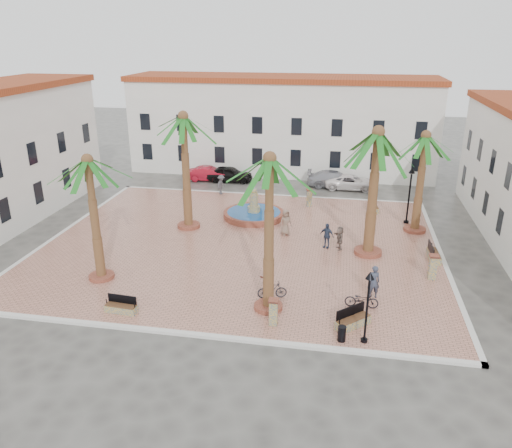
{
  "coord_description": "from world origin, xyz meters",
  "views": [
    {
      "loc": [
        6.49,
        -30.3,
        13.47
      ],
      "look_at": [
        1.0,
        0.0,
        1.6
      ],
      "focal_mm": 35.0,
      "sensor_mm": 36.0,
      "label": 1
    }
  ],
  "objects_px": {
    "pedestrian_north": "(221,185)",
    "car_silver": "(335,179)",
    "palm_sw": "(89,174)",
    "bollard_n": "(309,197)",
    "palm_ne": "(425,147)",
    "fountain": "(254,213)",
    "bench_ne": "(373,207)",
    "palm_nw": "(184,129)",
    "pedestrian_fountain_a": "(286,222)",
    "car_black": "(230,174)",
    "palm_e": "(377,148)",
    "bollard_e": "(433,267)",
    "bench_e": "(434,255)",
    "bench_se": "(353,321)",
    "pedestrian_fountain_b": "(327,236)",
    "car_white": "(351,182)",
    "lamppost_s": "(368,295)",
    "pedestrian_east": "(340,238)",
    "palm_s": "(270,176)",
    "lamppost_e": "(410,186)",
    "cyclist_b": "(267,277)",
    "bench_s": "(121,308)",
    "cyclist_a": "(374,282)",
    "bollard_se": "(273,312)",
    "car_red": "(209,174)",
    "bicycle_b": "(272,290)",
    "bicycle_a": "(362,300)"
  },
  "relations": [
    {
      "from": "car_black",
      "to": "lamppost_s",
      "type": "bearing_deg",
      "value": -155.73
    },
    {
      "from": "pedestrian_fountain_b",
      "to": "car_white",
      "type": "relative_size",
      "value": 0.36
    },
    {
      "from": "pedestrian_fountain_a",
      "to": "car_black",
      "type": "bearing_deg",
      "value": 82.06
    },
    {
      "from": "bollard_n",
      "to": "cyclist_a",
      "type": "xyz_separation_m",
      "value": [
        4.57,
        -14.49,
        0.2
      ]
    },
    {
      "from": "bollard_e",
      "to": "bicycle_a",
      "type": "height_order",
      "value": "bollard_e"
    },
    {
      "from": "bench_se",
      "to": "pedestrian_north",
      "type": "bearing_deg",
      "value": 77.2
    },
    {
      "from": "palm_e",
      "to": "bollard_e",
      "type": "relative_size",
      "value": 5.53
    },
    {
      "from": "palm_ne",
      "to": "bench_se",
      "type": "height_order",
      "value": "palm_ne"
    },
    {
      "from": "cyclist_a",
      "to": "car_black",
      "type": "xyz_separation_m",
      "value": [
        -12.71,
        20.83,
        -0.34
      ]
    },
    {
      "from": "palm_e",
      "to": "bollard_n",
      "type": "xyz_separation_m",
      "value": [
        -4.49,
        8.75,
        -6.18
      ]
    },
    {
      "from": "palm_nw",
      "to": "pedestrian_north",
      "type": "distance_m",
      "value": 10.31
    },
    {
      "from": "cyclist_b",
      "to": "bench_ne",
      "type": "bearing_deg",
      "value": -146.03
    },
    {
      "from": "lamppost_s",
      "to": "pedestrian_east",
      "type": "height_order",
      "value": "lamppost_s"
    },
    {
      "from": "palm_sw",
      "to": "palm_s",
      "type": "bearing_deg",
      "value": -9.37
    },
    {
      "from": "palm_s",
      "to": "bench_e",
      "type": "relative_size",
      "value": 4.32
    },
    {
      "from": "fountain",
      "to": "bench_ne",
      "type": "bearing_deg",
      "value": 19.69
    },
    {
      "from": "palm_s",
      "to": "palm_e",
      "type": "xyz_separation_m",
      "value": [
        5.25,
        7.87,
        -0.16
      ]
    },
    {
      "from": "pedestrian_fountain_b",
      "to": "pedestrian_east",
      "type": "relative_size",
      "value": 1.07
    },
    {
      "from": "cyclist_a",
      "to": "car_silver",
      "type": "relative_size",
      "value": 0.37
    },
    {
      "from": "cyclist_a",
      "to": "pedestrian_fountain_b",
      "type": "distance_m",
      "value": 6.86
    },
    {
      "from": "pedestrian_north",
      "to": "car_silver",
      "type": "height_order",
      "value": "pedestrian_north"
    },
    {
      "from": "palm_sw",
      "to": "lamppost_s",
      "type": "bearing_deg",
      "value": -14.34
    },
    {
      "from": "car_silver",
      "to": "car_white",
      "type": "distance_m",
      "value": 1.51
    },
    {
      "from": "bench_s",
      "to": "car_black",
      "type": "distance_m",
      "value": 24.66
    },
    {
      "from": "palm_nw",
      "to": "bollard_se",
      "type": "bearing_deg",
      "value": -55.84
    },
    {
      "from": "bench_se",
      "to": "bicycle_b",
      "type": "relative_size",
      "value": 1.11
    },
    {
      "from": "bollard_n",
      "to": "car_red",
      "type": "xyz_separation_m",
      "value": [
        -10.14,
        6.24,
        -0.2
      ]
    },
    {
      "from": "bench_e",
      "to": "palm_sw",
      "type": "bearing_deg",
      "value": 104.97
    },
    {
      "from": "bollard_se",
      "to": "car_white",
      "type": "height_order",
      "value": "bollard_se"
    },
    {
      "from": "palm_sw",
      "to": "bollard_n",
      "type": "height_order",
      "value": "palm_sw"
    },
    {
      "from": "cyclist_a",
      "to": "pedestrian_east",
      "type": "bearing_deg",
      "value": -87.01
    },
    {
      "from": "cyclist_a",
      "to": "bollard_se",
      "type": "bearing_deg",
      "value": 22.14
    },
    {
      "from": "bench_e",
      "to": "bench_ne",
      "type": "height_order",
      "value": "bench_ne"
    },
    {
      "from": "lamppost_s",
      "to": "palm_sw",
      "type": "bearing_deg",
      "value": 165.66
    },
    {
      "from": "bollard_se",
      "to": "palm_sw",
      "type": "bearing_deg",
      "value": 163.55
    },
    {
      "from": "cyclist_b",
      "to": "pedestrian_fountain_b",
      "type": "xyz_separation_m",
      "value": [
        2.94,
        6.52,
        0.01
      ]
    },
    {
      "from": "bench_se",
      "to": "pedestrian_east",
      "type": "distance_m",
      "value": 9.27
    },
    {
      "from": "palm_nw",
      "to": "pedestrian_fountain_a",
      "type": "xyz_separation_m",
      "value": [
        7.14,
        -0.2,
        -6.22
      ]
    },
    {
      "from": "bench_e",
      "to": "fountain",
      "type": "bearing_deg",
      "value": 63.78
    },
    {
      "from": "bollard_e",
      "to": "cyclist_a",
      "type": "xyz_separation_m",
      "value": [
        -3.45,
        -2.83,
        0.16
      ]
    },
    {
      "from": "palm_s",
      "to": "palm_e",
      "type": "height_order",
      "value": "palm_e"
    },
    {
      "from": "palm_ne",
      "to": "bollard_n",
      "type": "xyz_separation_m",
      "value": [
        -7.9,
        4.11,
        -5.32
      ]
    },
    {
      "from": "palm_e",
      "to": "bollard_e",
      "type": "height_order",
      "value": "palm_e"
    },
    {
      "from": "palm_e",
      "to": "car_silver",
      "type": "distance_m",
      "value": 16.55
    },
    {
      "from": "bench_se",
      "to": "lamppost_e",
      "type": "height_order",
      "value": "lamppost_e"
    },
    {
      "from": "cyclist_a",
      "to": "palm_ne",
      "type": "bearing_deg",
      "value": -122.11
    },
    {
      "from": "bench_e",
      "to": "cyclist_b",
      "type": "height_order",
      "value": "cyclist_b"
    },
    {
      "from": "palm_s",
      "to": "palm_e",
      "type": "distance_m",
      "value": 9.46
    },
    {
      "from": "bench_e",
      "to": "car_white",
      "type": "height_order",
      "value": "car_white"
    },
    {
      "from": "bench_se",
      "to": "car_white",
      "type": "bearing_deg",
      "value": 47.31
    }
  ]
}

